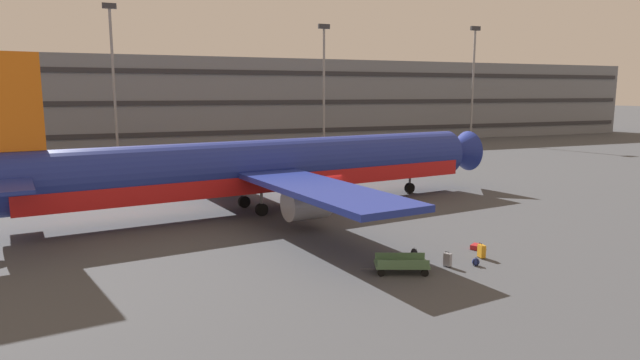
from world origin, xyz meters
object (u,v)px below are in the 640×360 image
Objects in this scene: airliner at (264,168)px; suitcase_silver at (482,251)px; suitcase_orange at (448,260)px; backpack_laid_flat at (414,253)px; baggage_cart at (401,264)px; backpack_small at (476,262)px; suitcase_teal at (476,247)px.

airliner is 50.69× the size of suitcase_silver.
suitcase_silver reaches higher than suitcase_orange.
suitcase_silver is 3.57m from backpack_laid_flat.
suitcase_orange is 0.24× the size of baggage_cart.
airliner reaches higher than baggage_cart.
airliner is 74.99× the size of backpack_laid_flat.
suitcase_silver is (7.30, -15.73, -2.78)m from airliner.
backpack_small is at bearing -6.63° from baggage_cart.
suitcase_teal is 0.24× the size of baggage_cart.
airliner reaches higher than backpack_laid_flat.
airliner is 18.04m from backpack_small.
backpack_laid_flat is (-0.77, 1.91, -0.13)m from suitcase_orange.
suitcase_orange is at bearing -148.57° from suitcase_teal.
backpack_laid_flat is (-3.30, 1.37, -0.14)m from suitcase_silver.
suitcase_teal is at bearing 18.24° from baggage_cart.
suitcase_teal is at bearing 1.68° from backpack_laid_flat.
suitcase_teal is 3.91m from suitcase_orange.
baggage_cart is (-5.15, -0.47, 0.04)m from suitcase_silver.
suitcase_silver is 1.46m from backpack_small.
backpack_laid_flat reaches higher than backpack_small.
suitcase_silver reaches higher than backpack_small.
suitcase_orange reaches higher than backpack_laid_flat.
backpack_laid_flat reaches higher than suitcase_teal.
backpack_laid_flat is at bearing 157.43° from suitcase_silver.
suitcase_orange is at bearing -1.56° from baggage_cart.
suitcase_teal is at bearing 61.67° from suitcase_silver.
backpack_small is 0.14× the size of baggage_cart.
suitcase_orange is 2.63m from baggage_cart.
suitcase_silver is (-0.80, -1.49, 0.25)m from suitcase_teal.
baggage_cart is at bearing 173.37° from backpack_small.
suitcase_silver is at bearing -118.33° from suitcase_teal.
suitcase_silver is 5.17m from baggage_cart.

